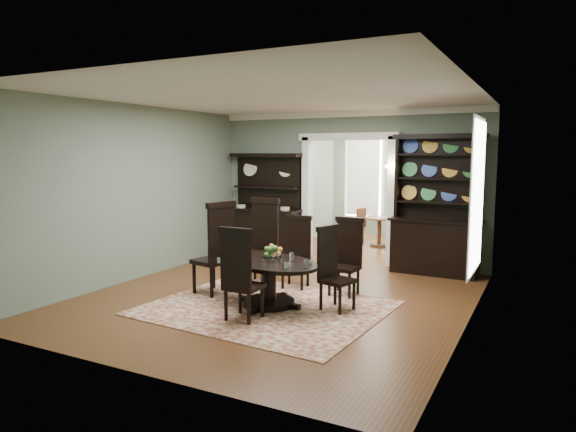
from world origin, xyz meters
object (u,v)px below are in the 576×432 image
parlor_table (379,227)px  welsh_dresser (436,224)px  sideboard (265,220)px  dining_table (269,274)px

parlor_table → welsh_dresser: bearing=-51.7°
sideboard → dining_table: bearing=-56.6°
parlor_table → sideboard: bearing=-130.9°
welsh_dresser → dining_table: bearing=-116.3°
dining_table → sideboard: size_ratio=0.91×
welsh_dresser → parlor_table: bearing=130.4°
sideboard → parlor_table: bearing=51.9°
dining_table → welsh_dresser: bearing=81.1°
dining_table → parlor_table: bearing=109.7°
sideboard → welsh_dresser: size_ratio=0.86×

